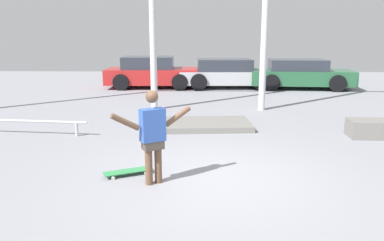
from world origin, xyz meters
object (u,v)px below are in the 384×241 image
(grind_rail, at_px, (29,123))
(parked_car_red, at_px, (151,72))
(parked_car_green, at_px, (300,74))
(manual_pad, at_px, (202,124))
(skateboard, at_px, (128,171))
(skateboarder, at_px, (153,133))
(parked_car_silver, at_px, (227,74))

(grind_rail, relative_size, parked_car_red, 0.69)
(parked_car_green, bearing_deg, parked_car_red, -177.97)
(manual_pad, height_order, parked_car_red, parked_car_red)
(skateboard, xyz_separation_m, parked_car_green, (5.36, 10.34, 0.55))
(skateboarder, height_order, skateboard, skateboarder)
(skateboarder, height_order, parked_car_silver, skateboarder)
(manual_pad, distance_m, grind_rail, 4.06)
(manual_pad, bearing_deg, parked_car_silver, 81.66)
(skateboarder, bearing_deg, parked_car_green, 35.31)
(skateboard, xyz_separation_m, manual_pad, (1.21, 3.31, 0.01))
(skateboarder, xyz_separation_m, parked_car_silver, (1.81, 10.91, -0.19))
(grind_rail, distance_m, parked_car_red, 8.25)
(skateboard, xyz_separation_m, parked_car_silver, (2.28, 10.58, 0.55))
(skateboard, relative_size, parked_car_green, 0.19)
(parked_car_red, bearing_deg, skateboard, -86.85)
(parked_car_silver, bearing_deg, skateboarder, -101.50)
(grind_rail, xyz_separation_m, parked_car_green, (8.12, 7.84, 0.34))
(parked_car_green, bearing_deg, parked_car_silver, 179.52)
(manual_pad, xyz_separation_m, parked_car_red, (-2.23, 7.24, 0.58))
(skateboarder, xyz_separation_m, grind_rail, (-3.22, 2.83, -0.52))
(skateboarder, relative_size, parked_car_silver, 0.34)
(skateboarder, bearing_deg, manual_pad, 48.38)
(parked_car_silver, distance_m, parked_car_green, 3.10)
(manual_pad, relative_size, parked_car_red, 0.59)
(skateboard, relative_size, manual_pad, 0.34)
(skateboarder, distance_m, parked_car_silver, 11.06)
(parked_car_green, bearing_deg, manual_pad, -116.64)
(manual_pad, bearing_deg, skateboard, -110.11)
(skateboarder, relative_size, parked_car_red, 0.36)
(grind_rail, height_order, parked_car_red, parked_car_red)
(parked_car_red, height_order, parked_car_green, parked_car_red)
(parked_car_red, bearing_deg, skateboarder, -84.60)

